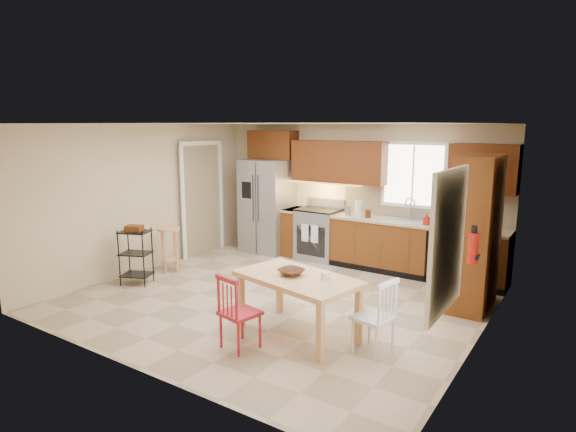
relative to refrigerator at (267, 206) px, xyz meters
The scene contains 33 objects.
floor 2.87m from the refrigerator, 51.34° to the right, with size 5.50×5.50×0.00m, color tan.
ceiling 3.15m from the refrigerator, 51.34° to the right, with size 5.50×5.00×0.02m, color silver.
wall_back 1.77m from the refrigerator, 12.44° to the left, with size 5.50×0.02×2.50m, color #CCB793.
wall_front 4.94m from the refrigerator, 69.82° to the right, with size 5.50×0.02×2.50m, color #CCB793.
wall_left 2.39m from the refrigerator, 116.29° to the right, with size 0.02×5.00×2.50m, color #CCB793.
wall_right 4.94m from the refrigerator, 25.53° to the right, with size 0.02×5.00×2.50m, color #CCB793.
refrigerator is the anchor object (origin of this frame).
range_stove 1.24m from the refrigerator, ahead, with size 0.76×0.63×0.92m, color gray.
base_cabinet_narrow 0.76m from the refrigerator, ahead, with size 0.30×0.60×0.90m, color #5B3410.
base_cabinet_run 3.03m from the refrigerator, ahead, with size 2.92×0.60×0.90m, color #5B3410.
dishwasher 3.59m from the refrigerator, ahead, with size 0.60×0.02×0.78m, color black.
backsplash 3.02m from the refrigerator, ahead, with size 2.92×0.03×0.55m, color beige.
upper_over_fridge 1.21m from the refrigerator, 90.00° to the left, with size 1.00×0.35×0.55m, color #55250E.
upper_left_block 1.73m from the refrigerator, ahead, with size 1.80×0.35×0.75m, color #55250E.
upper_right_block 4.06m from the refrigerator, ahead, with size 1.00×0.35×0.75m, color #55250E.
window_back 2.92m from the refrigerator, ahead, with size 1.12×0.04×1.12m, color white.
sink 2.80m from the refrigerator, ahead, with size 0.62×0.46×0.16m, color gray.
undercab_glow 1.27m from the refrigerator, ahead, with size 1.60×0.30×0.01m, color #FFBF66.
soap_bottle 3.18m from the refrigerator, ahead, with size 0.09×0.09×0.19m, color #A9150B.
paper_towel 1.95m from the refrigerator, ahead, with size 0.12×0.12×0.28m, color silver.
canister_steel 1.75m from the refrigerator, ahead, with size 0.11×0.11×0.18m, color gray.
canister_wood 2.15m from the refrigerator, ahead, with size 0.10×0.10×0.14m, color #4C2914.
pantry 4.23m from the refrigerator, 12.62° to the right, with size 0.50×0.95×2.10m, color #5B3410.
fire_extinguisher 4.76m from the refrigerator, 24.52° to the right, with size 0.12×0.12×0.36m, color #A9150B.
window_right 5.50m from the refrigerator, 36.79° to the right, with size 0.04×1.02×1.32m, color white.
doorway 1.28m from the refrigerator, 139.62° to the right, with size 0.04×0.95×2.10m, color #8C7A59.
dining_table 4.00m from the refrigerator, 48.97° to the right, with size 1.47×0.82×0.71m, color tan, non-canonical shape.
chair_red 4.30m from the refrigerator, 58.27° to the right, with size 0.40×0.40×0.86m, color maroon, non-canonical shape.
chair_white 4.63m from the refrigerator, 39.60° to the right, with size 0.40×0.40×0.86m, color silver, non-canonical shape.
table_bowl 3.90m from the refrigerator, 49.99° to the right, with size 0.30×0.30×0.07m, color #4C2914.
table_jar 4.11m from the refrigerator, 44.75° to the right, with size 0.10×0.10×0.12m, color silver.
bar_stool 2.21m from the refrigerator, 105.50° to the right, with size 0.37×0.37×0.77m, color tan, non-canonical shape.
utility_cart 2.89m from the refrigerator, 100.75° to the right, with size 0.45×0.35×0.89m, color black, non-canonical shape.
Camera 1 is at (3.80, -5.46, 2.49)m, focal length 30.00 mm.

